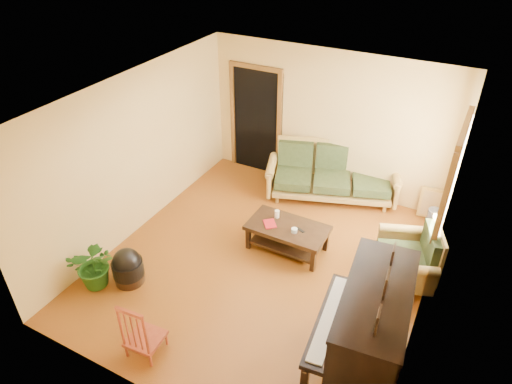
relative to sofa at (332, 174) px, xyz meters
The scene contains 16 objects.
floor 2.25m from the sofa, 96.75° to the right, with size 5.00×5.00×0.00m, color #61300C.
doorway 1.81m from the sofa, behind, with size 1.08×0.16×2.05m, color black.
window 2.37m from the sofa, 24.31° to the right, with size 0.12×1.36×1.46m, color white.
sofa is the anchor object (origin of this frame).
coffee_table 1.74m from the sofa, 93.21° to the right, with size 1.22×0.67×0.44m, color black.
armchair 2.24m from the sofa, 42.68° to the right, with size 0.87×0.92×0.92m, color olive.
piano 3.76m from the sofa, 64.46° to the right, with size 0.92×1.56×1.38m, color black.
footstool 3.87m from the sofa, 117.77° to the right, with size 0.44×0.44×0.42m, color black.
red_chair 4.32m from the sofa, 100.84° to the right, with size 0.40×0.44×0.86m, color maroon.
leaning_frame 1.76m from the sofa, ahead, with size 0.43×0.10×0.58m, color #BA913E.
ceramic_crock 1.85m from the sofa, ahead, with size 0.22×0.22×0.27m, color #354FA0.
potted_plant 4.25m from the sofa, 120.31° to the right, with size 0.66×0.57×0.73m, color #245C1A.
book 1.91m from the sofa, 102.87° to the right, with size 0.17×0.23×0.02m, color maroon.
candle 1.62m from the sofa, 102.19° to the right, with size 0.07×0.07×0.13m, color white.
glass_jar 1.80m from the sofa, 88.47° to the right, with size 0.09×0.09×0.06m, color white.
remote 1.72m from the sofa, 86.22° to the right, with size 0.15×0.04×0.01m, color black.
Camera 1 is at (2.30, -4.64, 4.69)m, focal length 32.00 mm.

